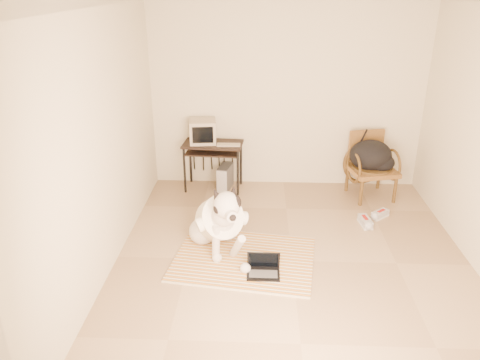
# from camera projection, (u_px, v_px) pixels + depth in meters

# --- Properties ---
(floor) EXTENTS (4.50, 4.50, 0.00)m
(floor) POSITION_uv_depth(u_px,v_px,m) (292.00, 261.00, 5.30)
(floor) COLOR #9F8361
(floor) RESTS_ON ground
(ceiling) EXTENTS (4.50, 4.50, 0.00)m
(ceiling) POSITION_uv_depth(u_px,v_px,m) (305.00, 8.00, 4.24)
(ceiling) COLOR silver
(ceiling) RESTS_ON wall_back
(wall_back) EXTENTS (4.50, 0.00, 4.50)m
(wall_back) POSITION_uv_depth(u_px,v_px,m) (287.00, 98.00, 6.84)
(wall_back) COLOR beige
(wall_back) RESTS_ON floor
(wall_front) EXTENTS (4.50, 0.00, 4.50)m
(wall_front) POSITION_uv_depth(u_px,v_px,m) (325.00, 277.00, 2.71)
(wall_front) COLOR beige
(wall_front) RESTS_ON floor
(wall_left) EXTENTS (0.00, 4.50, 4.50)m
(wall_left) POSITION_uv_depth(u_px,v_px,m) (104.00, 146.00, 4.85)
(wall_left) COLOR beige
(wall_left) RESTS_ON floor
(rug) EXTENTS (1.71, 1.40, 0.02)m
(rug) POSITION_uv_depth(u_px,v_px,m) (244.00, 259.00, 5.33)
(rug) COLOR orange
(rug) RESTS_ON floor
(dog) EXTENTS (0.76, 1.17, 0.95)m
(dog) POSITION_uv_depth(u_px,v_px,m) (219.00, 221.00, 5.39)
(dog) COLOR silver
(dog) RESTS_ON rug
(laptop) EXTENTS (0.35, 0.26, 0.25)m
(laptop) POSITION_uv_depth(u_px,v_px,m) (263.00, 268.00, 5.03)
(laptop) COLOR black
(laptop) RESTS_ON rug
(computer_desk) EXTENTS (0.90, 0.55, 0.72)m
(computer_desk) POSITION_uv_depth(u_px,v_px,m) (213.00, 150.00, 6.91)
(computer_desk) COLOR black
(computer_desk) RESTS_ON floor
(crt_monitor) EXTENTS (0.42, 0.40, 0.34)m
(crt_monitor) POSITION_uv_depth(u_px,v_px,m) (203.00, 131.00, 6.85)
(crt_monitor) COLOR tan
(crt_monitor) RESTS_ON computer_desk
(desk_keyboard) EXTENTS (0.34, 0.13, 0.02)m
(desk_keyboard) POSITION_uv_depth(u_px,v_px,m) (229.00, 145.00, 6.77)
(desk_keyboard) COLOR tan
(desk_keyboard) RESTS_ON computer_desk
(pc_tower) EXTENTS (0.24, 0.42, 0.37)m
(pc_tower) POSITION_uv_depth(u_px,v_px,m) (225.00, 177.00, 7.08)
(pc_tower) COLOR #48484A
(pc_tower) RESTS_ON floor
(rattan_chair) EXTENTS (0.73, 0.72, 0.93)m
(rattan_chair) POSITION_uv_depth(u_px,v_px,m) (371.00, 165.00, 6.75)
(rattan_chair) COLOR brown
(rattan_chair) RESTS_ON floor
(backpack) EXTENTS (0.63, 0.49, 0.44)m
(backpack) POSITION_uv_depth(u_px,v_px,m) (372.00, 157.00, 6.62)
(backpack) COLOR black
(backpack) RESTS_ON rattan_chair
(sneaker_left) EXTENTS (0.16, 0.31, 0.10)m
(sneaker_left) POSITION_uv_depth(u_px,v_px,m) (365.00, 222.00, 6.06)
(sneaker_left) COLOR silver
(sneaker_left) RESTS_ON floor
(sneaker_right) EXTENTS (0.28, 0.26, 0.10)m
(sneaker_right) POSITION_uv_depth(u_px,v_px,m) (380.00, 214.00, 6.26)
(sneaker_right) COLOR silver
(sneaker_right) RESTS_ON floor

